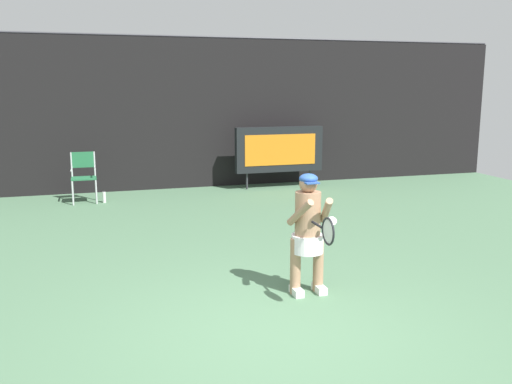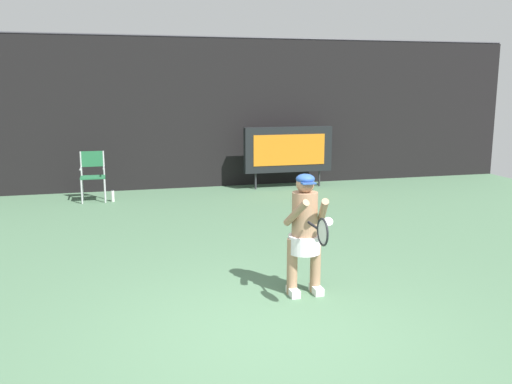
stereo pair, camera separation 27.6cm
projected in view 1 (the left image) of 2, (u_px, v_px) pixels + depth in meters
ground at (284, 342)px, 5.55m from camera, size 18.00×22.00×0.03m
backdrop_screen at (163, 114)px, 13.37m from camera, size 18.00×0.12×3.66m
scoreboard at (279, 149)px, 13.66m from camera, size 2.20×0.21×1.50m
umpire_chair at (84, 174)px, 12.01m from camera, size 0.52×0.44×1.08m
water_bottle at (104, 197)px, 12.04m from camera, size 0.07×0.07×0.27m
tennis_player at (308, 229)px, 6.71m from camera, size 0.53×0.59×1.48m
tennis_racket at (327, 231)px, 6.08m from camera, size 0.03×0.60×0.31m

